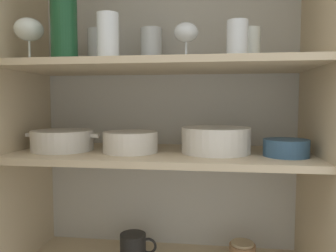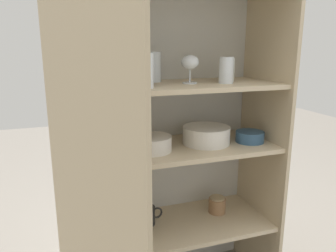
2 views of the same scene
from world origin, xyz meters
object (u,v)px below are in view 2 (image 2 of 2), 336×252
(wine_bottle, at_px, (110,55))
(casserole_dish, at_px, (95,148))
(serving_bowl_small, at_px, (250,136))
(storage_jar, at_px, (217,205))
(mixing_bowl_large, at_px, (151,143))
(coffee_mug_primary, at_px, (146,215))
(plate_stack_white, at_px, (206,135))

(wine_bottle, height_order, casserole_dish, wine_bottle)
(serving_bowl_small, distance_m, storage_jar, 0.40)
(casserole_dish, bearing_deg, storage_jar, 5.14)
(wine_bottle, xyz_separation_m, mixing_bowl_large, (0.18, 0.08, -0.37))
(mixing_bowl_large, bearing_deg, casserole_dish, 177.05)
(coffee_mug_primary, bearing_deg, casserole_dish, -164.70)
(wine_bottle, relative_size, mixing_bowl_large, 1.66)
(casserole_dish, xyz_separation_m, coffee_mug_primary, (0.23, 0.06, -0.38))
(wine_bottle, height_order, coffee_mug_primary, wine_bottle)
(serving_bowl_small, bearing_deg, storage_jar, 143.79)
(wine_bottle, height_order, storage_jar, wine_bottle)
(casserole_dish, bearing_deg, wine_bottle, -58.48)
(coffee_mug_primary, bearing_deg, wine_bottle, -136.66)
(plate_stack_white, height_order, serving_bowl_small, plate_stack_white)
(plate_stack_white, relative_size, serving_bowl_small, 1.65)
(serving_bowl_small, distance_m, casserole_dish, 0.71)
(serving_bowl_small, bearing_deg, wine_bottle, -174.24)
(plate_stack_white, height_order, coffee_mug_primary, plate_stack_white)
(wine_bottle, distance_m, storage_jar, 0.94)
(plate_stack_white, relative_size, mixing_bowl_large, 1.25)
(mixing_bowl_large, height_order, coffee_mug_primary, mixing_bowl_large)
(plate_stack_white, bearing_deg, serving_bowl_small, -11.87)
(plate_stack_white, relative_size, coffee_mug_primary, 1.68)
(coffee_mug_primary, bearing_deg, serving_bowl_small, -10.58)
(storage_jar, bearing_deg, casserole_dish, -174.86)
(plate_stack_white, xyz_separation_m, storage_jar, (0.09, 0.04, -0.39))
(serving_bowl_small, xyz_separation_m, casserole_dish, (-0.71, 0.03, 0.01))
(wine_bottle, distance_m, mixing_bowl_large, 0.42)
(plate_stack_white, relative_size, casserole_dish, 0.86)
(mixing_bowl_large, xyz_separation_m, casserole_dish, (-0.24, 0.01, -0.00))
(casserole_dish, height_order, storage_jar, casserole_dish)
(coffee_mug_primary, distance_m, storage_jar, 0.37)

